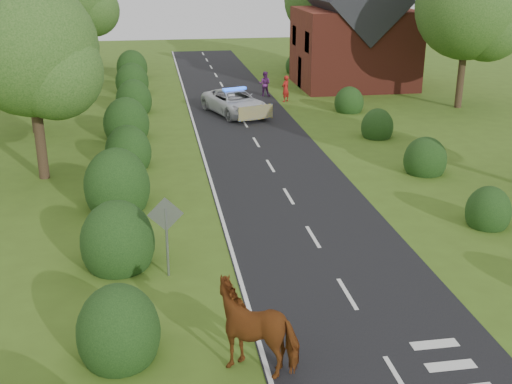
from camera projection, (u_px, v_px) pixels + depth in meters
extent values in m
plane|color=#43601C|center=(347.00, 294.00, 18.33)|extent=(120.00, 120.00, 0.00)
cube|color=black|center=(259.00, 148.00, 32.20)|extent=(6.00, 70.00, 0.02)
cube|color=white|center=(399.00, 379.00, 14.62)|extent=(0.12, 1.80, 0.01)
cube|color=white|center=(347.00, 294.00, 18.32)|extent=(0.12, 1.80, 0.01)
cube|color=white|center=(313.00, 237.00, 22.02)|extent=(0.12, 1.80, 0.01)
cube|color=white|center=(289.00, 196.00, 25.72)|extent=(0.12, 1.80, 0.01)
cube|color=white|center=(270.00, 166.00, 29.42)|extent=(0.12, 1.80, 0.01)
cube|color=white|center=(256.00, 142.00, 33.12)|extent=(0.12, 1.80, 0.01)
cube|color=white|center=(245.00, 123.00, 36.82)|extent=(0.12, 1.80, 0.01)
cube|color=white|center=(236.00, 108.00, 40.52)|extent=(0.12, 1.80, 0.01)
cube|color=white|center=(228.00, 95.00, 44.22)|extent=(0.12, 1.80, 0.01)
cube|color=white|center=(221.00, 84.00, 47.92)|extent=(0.12, 1.80, 0.01)
cube|color=white|center=(216.00, 75.00, 51.62)|extent=(0.12, 1.80, 0.01)
cube|color=white|center=(211.00, 67.00, 55.33)|extent=(0.12, 1.80, 0.01)
cube|color=white|center=(207.00, 60.00, 59.03)|extent=(0.12, 1.80, 0.01)
cube|color=white|center=(203.00, 54.00, 62.73)|extent=(0.12, 1.80, 0.01)
cube|color=white|center=(202.00, 150.00, 31.75)|extent=(0.12, 70.00, 0.01)
cube|color=white|center=(451.00, 366.00, 15.11)|extent=(1.20, 0.35, 0.01)
cube|color=white|center=(435.00, 344.00, 15.94)|extent=(1.20, 0.35, 0.01)
ellipsoid|color=black|center=(119.00, 332.00, 15.29)|extent=(2.00, 2.10, 2.40)
ellipsoid|color=black|center=(118.00, 243.00, 19.85)|extent=(2.30, 2.41, 2.70)
ellipsoid|color=black|center=(117.00, 187.00, 24.42)|extent=(2.50, 2.62, 3.00)
ellipsoid|color=black|center=(128.00, 152.00, 29.14)|extent=(2.10, 2.20, 2.50)
ellipsoid|color=black|center=(126.00, 124.00, 33.71)|extent=(2.40, 2.52, 2.80)
ellipsoid|color=black|center=(134.00, 101.00, 39.32)|extent=(2.20, 2.31, 2.60)
ellipsoid|color=black|center=(132.00, 82.00, 44.83)|extent=(2.30, 2.41, 2.70)
ellipsoid|color=black|center=(132.00, 68.00, 50.36)|extent=(2.40, 2.52, 2.80)
ellipsoid|color=black|center=(488.00, 212.00, 22.82)|extent=(1.60, 1.68, 1.90)
ellipsoid|color=black|center=(425.00, 160.00, 28.38)|extent=(1.90, 2.00, 2.10)
ellipsoid|color=black|center=(377.00, 127.00, 33.93)|extent=(1.70, 1.78, 2.00)
ellipsoid|color=black|center=(349.00, 103.00, 39.53)|extent=(1.80, 1.89, 2.00)
ellipsoid|color=black|center=(296.00, 66.00, 52.45)|extent=(1.70, 1.78, 2.00)
cylinder|color=#332316|center=(40.00, 134.00, 27.22)|extent=(0.44, 0.44, 3.96)
sphere|color=#1F4416|center=(29.00, 48.00, 25.97)|extent=(5.60, 5.60, 5.60)
sphere|color=#5B8132|center=(55.00, 72.00, 25.91)|extent=(3.92, 3.92, 3.92)
cylinder|color=#332316|center=(33.00, 98.00, 34.43)|extent=(0.44, 0.44, 3.74)
sphere|color=#1F4416|center=(25.00, 34.00, 33.25)|extent=(5.60, 5.60, 5.60)
sphere|color=#5B8132|center=(45.00, 51.00, 33.17)|extent=(3.92, 3.92, 3.92)
cylinder|color=#332316|center=(33.00, 60.00, 43.26)|extent=(0.44, 0.44, 4.84)
sphere|color=#5B8132|center=(44.00, 10.00, 41.67)|extent=(4.76, 4.76, 4.76)
cylinder|color=#332316|center=(84.00, 45.00, 53.01)|extent=(0.44, 0.44, 4.18)
sphere|color=#5B8132|center=(93.00, 10.00, 51.62)|extent=(4.20, 4.20, 4.20)
cylinder|color=#332316|center=(461.00, 73.00, 40.05)|extent=(0.44, 0.44, 4.40)
sphere|color=#1F4416|center=(469.00, 6.00, 38.66)|extent=(6.40, 6.40, 6.40)
sphere|color=#5B8132|center=(489.00, 24.00, 38.59)|extent=(4.48, 4.48, 4.48)
cylinder|color=#332316|center=(319.00, 45.00, 54.17)|extent=(0.44, 0.44, 3.96)
sphere|color=#1F4416|center=(320.00, 0.00, 52.92)|extent=(6.00, 6.00, 6.00)
sphere|color=#5B8132|center=(334.00, 12.00, 52.83)|extent=(4.20, 4.20, 4.20)
cylinder|color=gray|center=(167.00, 242.00, 19.03)|extent=(0.08, 0.08, 2.20)
cube|color=gray|center=(165.00, 214.00, 18.72)|extent=(1.06, 0.04, 1.06)
cube|color=maroon|center=(354.00, 48.00, 46.57)|extent=(8.00, 7.00, 5.50)
imported|color=brown|center=(259.00, 331.00, 14.95)|extent=(2.80, 2.22, 1.76)
imported|color=silver|center=(235.00, 102.00, 38.77)|extent=(4.02, 5.81, 1.48)
cube|color=yellow|center=(256.00, 113.00, 36.57)|extent=(2.11, 0.76, 0.81)
cube|color=blue|center=(235.00, 89.00, 38.49)|extent=(1.48, 0.74, 0.14)
imported|color=#A51A16|center=(286.00, 89.00, 42.08)|extent=(0.75, 0.72, 1.72)
imported|color=#69276E|center=(265.00, 84.00, 43.76)|extent=(0.99, 0.88, 1.69)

